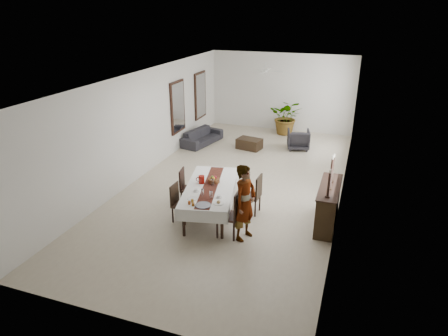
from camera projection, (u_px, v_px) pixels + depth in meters
floor at (237, 183)px, 12.01m from camera, size 6.00×12.00×0.00m
ceiling at (239, 76)px, 10.79m from camera, size 6.00×12.00×0.02m
wall_back at (281, 92)px, 16.64m from camera, size 6.00×0.02×3.20m
wall_front at (121, 241)px, 6.16m from camera, size 6.00×0.02×3.20m
wall_left at (146, 123)px, 12.32m from camera, size 0.02×12.00×3.20m
wall_right at (347, 144)px, 10.48m from camera, size 0.02×12.00×3.20m
dining_table_top at (210, 187)px, 10.00m from camera, size 1.50×2.58×0.05m
table_leg_fl at (184, 222)px, 9.14m from camera, size 0.08×0.08×0.71m
table_leg_fr at (222, 225)px, 9.04m from camera, size 0.08×0.08×0.71m
table_leg_bl at (201, 182)px, 11.25m from camera, size 0.08×0.08×0.71m
table_leg_br at (233, 183)px, 11.15m from camera, size 0.08×0.08×0.71m
tablecloth_top at (210, 186)px, 9.99m from camera, size 1.71×2.79×0.01m
tablecloth_drape_left at (188, 190)px, 10.12m from camera, size 0.56×2.55×0.30m
tablecloth_drape_right at (234, 193)px, 9.98m from camera, size 0.56×2.55×0.30m
tablecloth_drape_near at (201, 217)px, 8.86m from camera, size 1.17×0.26×0.30m
tablecloth_drape_far at (218, 172)px, 11.24m from camera, size 1.17×0.26×0.30m
table_runner at (210, 186)px, 9.99m from camera, size 0.88×2.54×0.00m
red_pitcher at (201, 180)px, 10.12m from camera, size 0.18×0.18×0.20m
pitcher_handle at (198, 179)px, 10.13m from camera, size 0.12×0.05×0.12m
wine_glass_near at (211, 195)px, 9.34m from camera, size 0.07×0.07×0.17m
wine_glass_mid at (202, 192)px, 9.46m from camera, size 0.07×0.07×0.17m
wine_glass_far at (213, 182)px, 10.00m from camera, size 0.07×0.07×0.17m
teacup_right at (219, 196)px, 9.39m from camera, size 0.09×0.09×0.06m
saucer_right at (219, 197)px, 9.40m from camera, size 0.15×0.15×0.01m
teacup_left at (196, 190)px, 9.69m from camera, size 0.09×0.09×0.06m
saucer_left at (196, 191)px, 9.70m from camera, size 0.15×0.15×0.01m
plate_near_right at (219, 203)px, 9.11m from camera, size 0.24×0.24×0.02m
bread_near_right at (219, 202)px, 9.10m from camera, size 0.09×0.09×0.09m
plate_near_left at (193, 199)px, 9.33m from camera, size 0.24×0.24×0.02m
plate_far_left at (202, 176)px, 10.53m from camera, size 0.24×0.24×0.02m
serving_tray at (203, 205)px, 9.01m from camera, size 0.36×0.36×0.02m
jam_jar_a at (193, 204)px, 9.00m from camera, size 0.06×0.06×0.08m
jam_jar_b at (189, 203)px, 9.07m from camera, size 0.06×0.06×0.08m
jam_jar_c at (192, 201)px, 9.16m from camera, size 0.06×0.06×0.08m
fruit_basket at (214, 180)px, 10.20m from camera, size 0.30×0.30×0.10m
fruit_red at (215, 177)px, 10.18m from camera, size 0.09×0.09×0.09m
fruit_green at (212, 177)px, 10.20m from camera, size 0.08×0.08×0.08m
fruit_yellow at (214, 178)px, 10.12m from camera, size 0.08×0.08×0.08m
chair_right_near_seat at (228, 216)px, 9.11m from camera, size 0.50×0.50×0.06m
chair_right_near_leg_fl at (234, 232)px, 8.98m from camera, size 0.05×0.05×0.48m
chair_right_near_leg_fr at (239, 223)px, 9.33m from camera, size 0.05×0.05×0.48m
chair_right_near_leg_bl at (217, 229)px, 9.10m from camera, size 0.05×0.05×0.48m
chair_right_near_leg_br at (223, 221)px, 9.45m from camera, size 0.05×0.05×0.48m
chair_right_near_back at (238, 204)px, 8.93m from camera, size 0.06×0.49×0.62m
chair_right_far_seat at (251, 196)px, 10.16m from camera, size 0.47×0.47×0.05m
chair_right_far_leg_fl at (255, 209)px, 10.03m from camera, size 0.05×0.05×0.44m
chair_right_far_leg_fr at (260, 203)px, 10.34m from camera, size 0.05×0.05×0.44m
chair_right_far_leg_bl at (242, 206)px, 10.16m from camera, size 0.05×0.05×0.44m
chair_right_far_leg_br at (247, 200)px, 10.47m from camera, size 0.05×0.05×0.44m
chair_right_far_back at (259, 187)px, 9.97m from camera, size 0.07×0.44×0.56m
chair_left_near_seat at (182, 205)px, 9.78m from camera, size 0.42×0.42×0.05m
chair_left_near_leg_fl at (179, 209)px, 10.06m from camera, size 0.04×0.04×0.40m
chair_left_near_leg_fr at (173, 215)px, 9.78m from camera, size 0.04×0.04×0.40m
chair_left_near_leg_bl at (191, 211)px, 9.95m from camera, size 0.04×0.04×0.40m
chair_left_near_leg_br at (185, 218)px, 9.66m from camera, size 0.04×0.04×0.40m
chair_left_near_back at (174, 194)px, 9.74m from camera, size 0.05×0.41×0.52m
chair_left_far_seat at (189, 189)px, 10.60m from camera, size 0.48×0.48×0.05m
chair_left_far_leg_fl at (185, 194)px, 10.87m from camera, size 0.05×0.05×0.42m
chair_left_far_leg_fr at (182, 199)px, 10.56m from camera, size 0.05×0.05×0.42m
chair_left_far_leg_bl at (197, 195)px, 10.81m from camera, size 0.05×0.05×0.42m
chair_left_far_leg_br at (194, 200)px, 10.50m from camera, size 0.05×0.05×0.42m
chair_left_far_back at (182, 179)px, 10.52m from camera, size 0.11×0.42×0.54m
woman at (245, 203)px, 8.87m from camera, size 0.61×0.75×1.79m
sideboard_body at (328, 206)px, 9.59m from camera, size 0.44×1.64×0.98m
sideboard_top at (330, 187)px, 9.39m from camera, size 0.48×1.70×0.03m
candlestick_near_base at (328, 196)px, 8.86m from camera, size 0.11×0.11×0.03m
candlestick_near_shaft at (329, 185)px, 8.75m from camera, size 0.05×0.05×0.55m
candlestick_near_candle at (330, 171)px, 8.63m from camera, size 0.04×0.04×0.09m
candlestick_mid_base at (329, 189)px, 9.24m from camera, size 0.11×0.11×0.03m
candlestick_mid_shaft at (331, 174)px, 9.10m from camera, size 0.05×0.05×0.71m
candlestick_mid_candle at (333, 157)px, 8.95m from camera, size 0.04×0.04×0.09m
candlestick_far_base at (331, 181)px, 9.62m from camera, size 0.11×0.11×0.03m
candlestick_far_shaft at (333, 169)px, 9.50m from camera, size 0.05×0.05×0.60m
candlestick_far_candle at (334, 156)px, 9.37m from camera, size 0.04×0.04×0.09m
sofa at (202, 137)px, 15.36m from camera, size 1.13×2.01×0.55m
armchair at (298, 139)px, 14.75m from camera, size 0.95×0.96×0.73m
coffee_table at (249, 144)px, 14.82m from camera, size 0.97×0.74×0.39m
potted_plant at (287, 117)px, 16.34m from camera, size 1.32×1.15×1.45m
mirror_frame_near at (178, 107)px, 14.23m from camera, size 0.06×1.05×1.85m
mirror_glass_near at (178, 107)px, 14.22m from camera, size 0.01×0.90×1.70m
mirror_frame_far at (200, 95)px, 16.06m from camera, size 0.06×1.05×1.85m
mirror_glass_far at (201, 95)px, 16.05m from camera, size 0.01×0.90×1.70m
fan_rod at (265, 65)px, 13.45m from camera, size 0.04×0.04×0.20m
fan_hub at (265, 71)px, 13.53m from camera, size 0.16×0.16×0.08m
fan_blade_n at (268, 70)px, 13.83m from camera, size 0.10×0.55×0.01m
fan_blade_s at (263, 72)px, 13.22m from camera, size 0.10×0.55×0.01m
fan_blade_e at (275, 71)px, 13.42m from camera, size 0.55×0.10×0.01m
fan_blade_w at (255, 70)px, 13.63m from camera, size 0.55×0.10×0.01m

